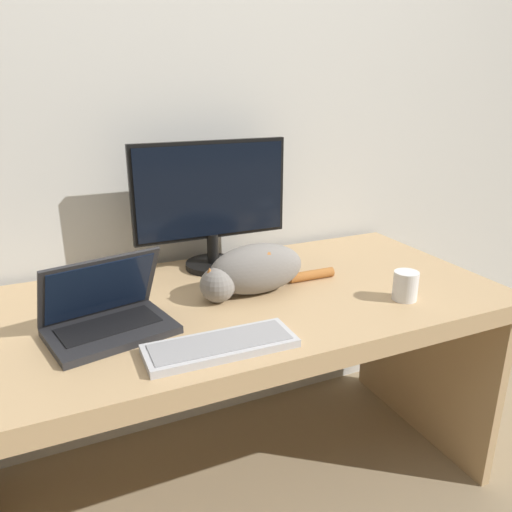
{
  "coord_description": "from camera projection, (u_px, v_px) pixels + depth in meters",
  "views": [
    {
      "loc": [
        -0.51,
        -0.9,
        1.33
      ],
      "look_at": [
        0.06,
        0.35,
        0.85
      ],
      "focal_mm": 35.0,
      "sensor_mm": 36.0,
      "label": 1
    }
  ],
  "objects": [
    {
      "name": "laptop",
      "position": [
        107.0,
        317.0,
        1.29
      ],
      "size": [
        0.35,
        0.27,
        0.21
      ],
      "rotation": [
        0.0,
        0.0,
        0.21
      ],
      "color": "#232326",
      "rests_on": "desk"
    },
    {
      "name": "wall_back",
      "position": [
        181.0,
        92.0,
        1.71
      ],
      "size": [
        6.4,
        0.06,
        2.6
      ],
      "color": "silver",
      "rests_on": "ground_plane"
    },
    {
      "name": "coffee_mug",
      "position": [
        405.0,
        286.0,
        1.49
      ],
      "size": [
        0.07,
        0.07,
        0.09
      ],
      "color": "white",
      "rests_on": "desk"
    },
    {
      "name": "external_keyboard",
      "position": [
        221.0,
        346.0,
        1.21
      ],
      "size": [
        0.37,
        0.14,
        0.02
      ],
      "rotation": [
        0.0,
        0.0,
        -0.02
      ],
      "color": "#BCBCC1",
      "rests_on": "desk"
    },
    {
      "name": "cat",
      "position": [
        253.0,
        270.0,
        1.52
      ],
      "size": [
        0.47,
        0.14,
        0.16
      ],
      "rotation": [
        0.0,
        0.0,
        -0.02
      ],
      "color": "gray",
      "rests_on": "desk"
    },
    {
      "name": "monitor",
      "position": [
        211.0,
        202.0,
        1.68
      ],
      "size": [
        0.54,
        0.19,
        0.44
      ],
      "color": "black",
      "rests_on": "desk"
    },
    {
      "name": "desk",
      "position": [
        234.0,
        338.0,
        1.56
      ],
      "size": [
        1.66,
        0.79,
        0.71
      ],
      "color": "tan",
      "rests_on": "ground_plane"
    }
  ]
}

